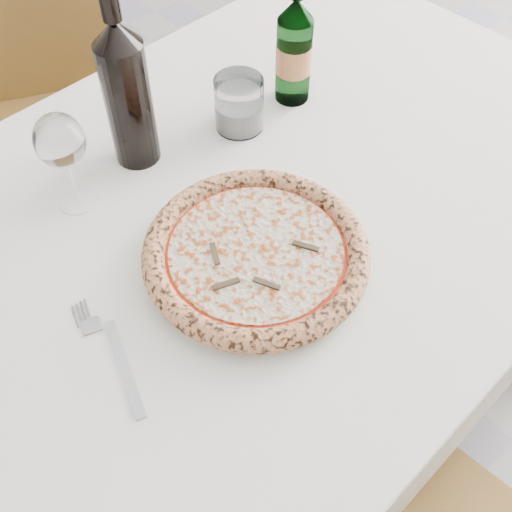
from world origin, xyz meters
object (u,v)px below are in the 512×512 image
object	(u,v)px
chair_far	(50,91)
wine_bottle	(127,92)
beer_bottle	(294,51)
pizza	(256,253)
plate	(256,261)
wine_glass	(60,143)
tumbler	(239,107)
dining_table	(217,258)

from	to	relation	value
chair_far	wine_bottle	xyz separation A→B (m)	(-0.07, -0.56, 0.36)
beer_bottle	pizza	bearing A→B (deg)	-139.31
beer_bottle	wine_bottle	world-z (taller)	wine_bottle
plate	pizza	size ratio (longest dim) A/B	0.91
pizza	wine_bottle	distance (m)	0.33
pizza	wine_glass	xyz separation A→B (m)	(-0.14, 0.28, 0.10)
wine_glass	tumbler	bearing A→B (deg)	-4.07
wine_glass	chair_far	bearing A→B (deg)	70.78
chair_far	pizza	bearing A→B (deg)	-94.44
beer_bottle	wine_glass	bearing A→B (deg)	177.37
tumbler	wine_bottle	xyz separation A→B (m)	(-0.18, 0.05, 0.09)
dining_table	tumbler	bearing A→B (deg)	41.91
dining_table	chair_far	bearing A→B (deg)	84.98
dining_table	pizza	xyz separation A→B (m)	(-0.00, -0.10, 0.11)
tumbler	chair_far	bearing A→B (deg)	100.35
dining_table	wine_bottle	distance (m)	0.30
tumbler	beer_bottle	world-z (taller)	beer_bottle
plate	beer_bottle	distance (m)	0.41
dining_table	beer_bottle	world-z (taller)	beer_bottle
plate	wine_bottle	xyz separation A→B (m)	(-0.00, 0.31, 0.12)
pizza	chair_far	bearing A→B (deg)	85.56
pizza	wine_glass	world-z (taller)	wine_glass
dining_table	wine_glass	xyz separation A→B (m)	(-0.14, 0.18, 0.20)
dining_table	beer_bottle	xyz separation A→B (m)	(0.31, 0.16, 0.18)
plate	wine_bottle	world-z (taller)	wine_bottle
dining_table	pizza	world-z (taller)	pizza
wine_glass	wine_bottle	xyz separation A→B (m)	(0.13, 0.03, 0.01)
pizza	wine_bottle	bearing A→B (deg)	90.53
chair_far	beer_bottle	size ratio (longest dim) A/B	3.79
chair_far	plate	size ratio (longest dim) A/B	3.08
dining_table	chair_far	size ratio (longest dim) A/B	1.74
plate	beer_bottle	world-z (taller)	beer_bottle
wine_bottle	dining_table	bearing A→B (deg)	-89.21
chair_far	plate	distance (m)	0.90
beer_bottle	wine_bottle	size ratio (longest dim) A/B	0.79
chair_far	tumbler	xyz separation A→B (m)	(0.11, -0.61, 0.26)
pizza	beer_bottle	world-z (taller)	beer_bottle
chair_far	beer_bottle	xyz separation A→B (m)	(0.24, -0.61, 0.32)
pizza	wine_glass	distance (m)	0.33
chair_far	pizza	world-z (taller)	chair_far
pizza	plate	bearing A→B (deg)	-19.36
pizza	wine_bottle	xyz separation A→B (m)	(-0.00, 0.31, 0.11)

